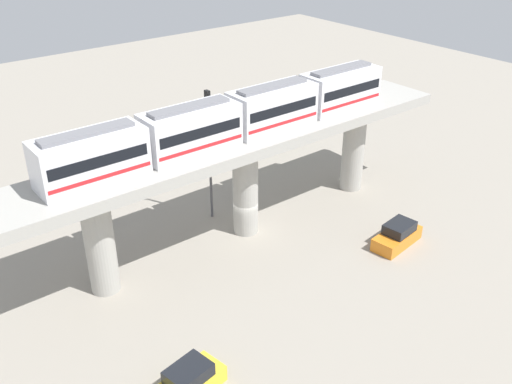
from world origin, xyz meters
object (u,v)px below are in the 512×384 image
(signal_post, at_px, (210,151))
(tree_near_viaduct, at_px, (240,112))
(parked_car_yellow, at_px, (187,383))
(train, at_px, (233,118))
(parked_car_orange, at_px, (397,236))

(signal_post, bearing_deg, tree_near_viaduct, 134.45)
(parked_car_yellow, height_order, signal_post, signal_post)
(train, xyz_separation_m, tree_near_viaduct, (-14.10, 11.07, -6.21))
(train, bearing_deg, parked_car_yellow, -45.80)
(train, height_order, parked_car_orange, train)
(train, xyz_separation_m, parked_car_orange, (8.46, 8.63, -8.73))
(train, relative_size, parked_car_yellow, 6.17)
(parked_car_orange, bearing_deg, parked_car_yellow, -90.41)
(train, bearing_deg, tree_near_viaduct, 141.86)
(tree_near_viaduct, relative_size, signal_post, 0.47)
(train, distance_m, signal_post, 5.01)
(tree_near_viaduct, bearing_deg, parked_car_yellow, -41.71)
(parked_car_yellow, bearing_deg, parked_car_orange, 86.95)
(train, relative_size, signal_post, 2.60)
(train, xyz_separation_m, parked_car_yellow, (10.90, -11.21, -8.73))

